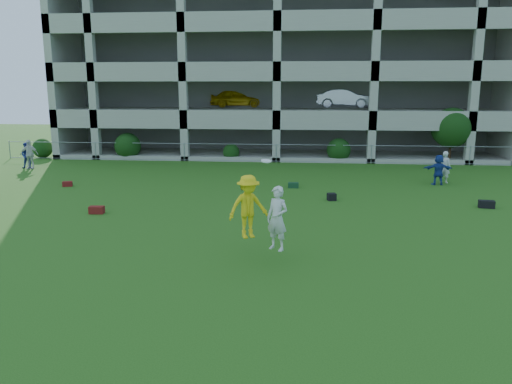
# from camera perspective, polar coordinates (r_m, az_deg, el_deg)

# --- Properties ---
(ground) EXTENTS (100.00, 100.00, 0.00)m
(ground) POSITION_cam_1_polar(r_m,az_deg,el_deg) (13.70, -2.19, -8.31)
(ground) COLOR #235114
(ground) RESTS_ON ground
(bystander_a) EXTENTS (0.89, 0.79, 1.54)m
(bystander_a) POSITION_cam_1_polar(r_m,az_deg,el_deg) (32.57, -24.66, 3.81)
(bystander_a) COLOR navy
(bystander_a) RESTS_ON ground
(bystander_b) EXTENTS (1.07, 0.61, 1.73)m
(bystander_b) POSITION_cam_1_polar(r_m,az_deg,el_deg) (32.32, -24.49, 3.94)
(bystander_b) COLOR silver
(bystander_b) RESTS_ON ground
(bystander_d) EXTENTS (1.42, 0.51, 1.51)m
(bystander_d) POSITION_cam_1_polar(r_m,az_deg,el_deg) (26.16, 20.13, 2.41)
(bystander_d) COLOR #203D94
(bystander_d) RESTS_ON ground
(bystander_e) EXTENTS (0.70, 0.67, 1.61)m
(bystander_e) POSITION_cam_1_polar(r_m,az_deg,el_deg) (26.83, 20.76, 2.69)
(bystander_e) COLOR silver
(bystander_e) RESTS_ON ground
(bag_red_a) EXTENTS (0.57, 0.34, 0.28)m
(bag_red_a) POSITION_cam_1_polar(r_m,az_deg,el_deg) (19.99, -17.75, -1.96)
(bag_red_a) COLOR #5A180F
(bag_red_a) RESTS_ON ground
(crate_d) EXTENTS (0.41, 0.41, 0.30)m
(crate_d) POSITION_cam_1_polar(r_m,az_deg,el_deg) (21.52, 8.64, -0.54)
(crate_d) COLOR black
(crate_d) RESTS_ON ground
(bag_black_e) EXTENTS (0.64, 0.39, 0.30)m
(bag_black_e) POSITION_cam_1_polar(r_m,az_deg,el_deg) (21.96, 24.85, -1.27)
(bag_black_e) COLOR black
(bag_black_e) RESTS_ON ground
(bag_red_f) EXTENTS (0.52, 0.41, 0.24)m
(bag_red_f) POSITION_cam_1_polar(r_m,az_deg,el_deg) (25.95, -20.75, 0.87)
(bag_red_f) COLOR #5C0F11
(bag_red_f) RESTS_ON ground
(bag_green_g) EXTENTS (0.50, 0.30, 0.25)m
(bag_green_g) POSITION_cam_1_polar(r_m,az_deg,el_deg) (23.99, 4.29, 0.78)
(bag_green_g) COLOR #13351E
(bag_green_g) RESTS_ON ground
(frisbee_contest) EXTENTS (1.89, 1.39, 2.46)m
(frisbee_contest) POSITION_cam_1_polar(r_m,az_deg,el_deg) (13.82, -0.05, -2.02)
(frisbee_contest) COLOR yellow
(frisbee_contest) RESTS_ON ground
(parking_garage) EXTENTS (30.00, 14.00, 12.00)m
(parking_garage) POSITION_cam_1_polar(r_m,az_deg,el_deg) (40.50, 3.09, 13.67)
(parking_garage) COLOR #9E998C
(parking_garage) RESTS_ON ground
(fence) EXTENTS (36.06, 0.06, 1.20)m
(fence) POSITION_cam_1_polar(r_m,az_deg,el_deg) (32.05, 2.32, 4.48)
(fence) COLOR gray
(fence) RESTS_ON ground
(shrub_row) EXTENTS (34.38, 2.52, 3.50)m
(shrub_row) POSITION_cam_1_polar(r_m,az_deg,el_deg) (32.72, 10.50, 6.03)
(shrub_row) COLOR #163D11
(shrub_row) RESTS_ON ground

